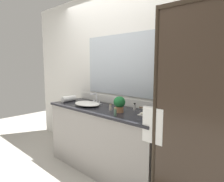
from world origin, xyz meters
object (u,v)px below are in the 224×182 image
at_px(sink_basin, 87,104).
at_px(soap_dish, 143,114).
at_px(amenity_bottle_lotion, 115,112).
at_px(rolled_towel_near_edge, 69,99).
at_px(faucet, 96,100).
at_px(potted_plant, 119,103).
at_px(amenity_bottle_shampoo, 110,107).
at_px(amenity_bottle_body_wash, 135,107).

distance_m(sink_basin, soap_dish, 0.91).
bearing_deg(amenity_bottle_lotion, rolled_towel_near_edge, 172.21).
height_order(faucet, rolled_towel_near_edge, faucet).
bearing_deg(rolled_towel_near_edge, potted_plant, 0.65).
distance_m(soap_dish, amenity_bottle_lotion, 0.32).
height_order(soap_dish, amenity_bottle_lotion, amenity_bottle_lotion).
bearing_deg(amenity_bottle_shampoo, faucet, 160.82).
relative_size(potted_plant, amenity_bottle_shampoo, 2.35).
relative_size(sink_basin, rolled_towel_near_edge, 1.74).
bearing_deg(amenity_bottle_body_wash, amenity_bottle_lotion, -87.90).
relative_size(sink_basin, soap_dish, 4.26).
bearing_deg(potted_plant, amenity_bottle_lotion, -63.82).
distance_m(amenity_bottle_shampoo, amenity_bottle_lotion, 0.28).
bearing_deg(soap_dish, amenity_bottle_shampoo, -171.22).
bearing_deg(sink_basin, soap_dish, 5.37).
relative_size(potted_plant, soap_dish, 2.00).
xyz_separation_m(sink_basin, rolled_towel_near_edge, (-0.47, 0.01, 0.02)).
relative_size(amenity_bottle_shampoo, rolled_towel_near_edge, 0.35).
relative_size(potted_plant, rolled_towel_near_edge, 0.82).
xyz_separation_m(soap_dish, amenity_bottle_shampoo, (-0.45, -0.07, 0.03)).
bearing_deg(soap_dish, faucet, 174.54).
relative_size(sink_basin, faucet, 2.51).
height_order(amenity_bottle_shampoo, amenity_bottle_body_wash, amenity_bottle_body_wash).
bearing_deg(rolled_towel_near_edge, amenity_bottle_body_wash, 11.70).
height_order(potted_plant, soap_dish, potted_plant).
height_order(faucet, amenity_bottle_lotion, faucet).
bearing_deg(amenity_bottle_body_wash, sink_basin, -159.95).
relative_size(sink_basin, amenity_bottle_body_wash, 4.61).
distance_m(sink_basin, faucet, 0.17).
bearing_deg(sink_basin, rolled_towel_near_edge, 179.02).
relative_size(soap_dish, amenity_bottle_shampoo, 1.17).
xyz_separation_m(soap_dish, rolled_towel_near_edge, (-1.37, -0.08, 0.03)).
bearing_deg(faucet, amenity_bottle_lotion, -25.19).
bearing_deg(rolled_towel_near_edge, faucet, 19.14).
xyz_separation_m(amenity_bottle_lotion, amenity_bottle_body_wash, (-0.01, 0.39, -0.00)).
distance_m(faucet, soap_dish, 0.91).
xyz_separation_m(faucet, amenity_bottle_lotion, (0.68, -0.32, -0.01)).
bearing_deg(rolled_towel_near_edge, amenity_bottle_shampoo, 0.43).
distance_m(amenity_bottle_shampoo, rolled_towel_near_edge, 0.92).
xyz_separation_m(amenity_bottle_body_wash, rolled_towel_near_edge, (-1.14, -0.24, 0.00)).
distance_m(soap_dish, amenity_bottle_body_wash, 0.28).
xyz_separation_m(sink_basin, soap_dish, (0.90, 0.08, -0.02)).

